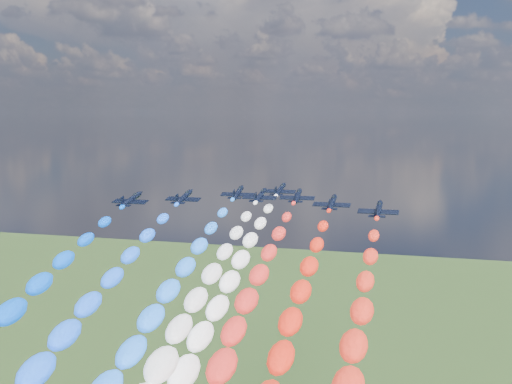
% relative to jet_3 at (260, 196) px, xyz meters
% --- Properties ---
extents(jet_0, '(10.13, 13.53, 5.57)m').
position_rel_jet_3_xyz_m(jet_0, '(-31.04, -16.50, 0.00)').
color(jet_0, black).
extents(jet_1, '(9.90, 13.37, 5.57)m').
position_rel_jet_3_xyz_m(jet_1, '(-19.27, -8.56, 0.00)').
color(jet_1, black).
extents(trail_1, '(6.61, 125.26, 47.09)m').
position_rel_jet_3_xyz_m(trail_1, '(-19.27, -73.18, -21.43)').
color(trail_1, '#185AFF').
extents(jet_2, '(10.17, 13.56, 5.57)m').
position_rel_jet_3_xyz_m(jet_2, '(-7.75, 4.29, 0.00)').
color(jet_2, black).
extents(trail_2, '(6.61, 125.26, 47.09)m').
position_rel_jet_3_xyz_m(trail_2, '(-7.75, -60.32, -21.43)').
color(trail_2, '#1F6FFD').
extents(jet_3, '(9.82, 13.31, 5.57)m').
position_rel_jet_3_xyz_m(jet_3, '(0.00, 0.00, 0.00)').
color(jet_3, black).
extents(trail_3, '(6.61, 125.26, 47.09)m').
position_rel_jet_3_xyz_m(trail_3, '(0.00, -64.62, -21.43)').
color(trail_3, white).
extents(jet_4, '(10.15, 13.54, 5.57)m').
position_rel_jet_3_xyz_m(jet_4, '(2.36, 14.27, 0.00)').
color(jet_4, black).
extents(trail_4, '(6.61, 125.26, 47.09)m').
position_rel_jet_3_xyz_m(trail_4, '(2.36, -50.34, -21.43)').
color(trail_4, white).
extents(jet_5, '(10.25, 13.61, 5.57)m').
position_rel_jet_3_xyz_m(jet_5, '(10.15, 1.80, 0.00)').
color(jet_5, black).
extents(trail_5, '(6.61, 125.26, 47.09)m').
position_rel_jet_3_xyz_m(trail_5, '(10.15, -62.82, -21.43)').
color(trail_5, red).
extents(jet_6, '(9.68, 13.21, 5.57)m').
position_rel_jet_3_xyz_m(jet_6, '(21.14, -8.49, 0.00)').
color(jet_6, black).
extents(jet_7, '(9.78, 13.28, 5.57)m').
position_rel_jet_3_xyz_m(jet_7, '(33.37, -16.90, 0.00)').
color(jet_7, black).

